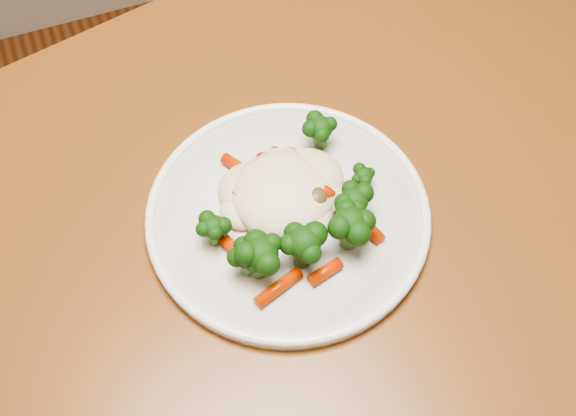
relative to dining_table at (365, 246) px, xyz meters
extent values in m
cube|color=brown|center=(0.00, 0.00, 0.09)|extent=(1.29, 1.01, 0.04)
cube|color=brown|center=(0.42, 0.43, -0.29)|extent=(0.07, 0.07, 0.71)
cylinder|color=white|center=(-0.09, 0.00, 0.11)|extent=(0.28, 0.28, 0.01)
ellipsoid|color=beige|center=(-0.09, 0.02, 0.14)|extent=(0.12, 0.11, 0.05)
ellipsoid|color=black|center=(-0.14, -0.05, 0.14)|extent=(0.05, 0.05, 0.05)
ellipsoid|color=black|center=(-0.10, -0.05, 0.14)|extent=(0.05, 0.05, 0.05)
ellipsoid|color=black|center=(-0.05, -0.05, 0.14)|extent=(0.05, 0.05, 0.05)
ellipsoid|color=black|center=(-0.04, -0.02, 0.14)|extent=(0.04, 0.04, 0.04)
ellipsoid|color=black|center=(-0.01, 0.01, 0.13)|extent=(0.03, 0.03, 0.03)
ellipsoid|color=black|center=(-0.03, 0.07, 0.14)|extent=(0.04, 0.04, 0.04)
ellipsoid|color=black|center=(-0.17, 0.00, 0.13)|extent=(0.04, 0.04, 0.03)
ellipsoid|color=black|center=(-0.15, -0.04, 0.14)|extent=(0.04, 0.04, 0.04)
cylinder|color=red|center=(-0.12, 0.06, 0.12)|extent=(0.04, 0.05, 0.01)
cylinder|color=red|center=(-0.09, 0.06, 0.12)|extent=(0.04, 0.04, 0.01)
cylinder|color=red|center=(-0.05, 0.05, 0.12)|extent=(0.04, 0.04, 0.01)
cylinder|color=red|center=(-0.15, -0.02, 0.12)|extent=(0.03, 0.04, 0.01)
cylinder|color=red|center=(-0.13, -0.07, 0.12)|extent=(0.05, 0.03, 0.01)
cylinder|color=red|center=(-0.08, -0.07, 0.12)|extent=(0.04, 0.02, 0.01)
cylinder|color=red|center=(-0.03, -0.04, 0.12)|extent=(0.02, 0.04, 0.01)
cylinder|color=red|center=(-0.06, 0.02, 0.13)|extent=(0.03, 0.05, 0.01)
cylinder|color=red|center=(-0.10, 0.05, 0.13)|extent=(0.02, 0.04, 0.01)
ellipsoid|color=brown|center=(-0.08, 0.01, 0.14)|extent=(0.03, 0.03, 0.02)
ellipsoid|color=brown|center=(-0.07, 0.00, 0.14)|extent=(0.02, 0.02, 0.02)
ellipsoid|color=brown|center=(-0.12, 0.01, 0.14)|extent=(0.02, 0.02, 0.01)
cube|color=tan|center=(-0.10, 0.04, 0.13)|extent=(0.02, 0.02, 0.01)
cube|color=tan|center=(-0.07, 0.06, 0.13)|extent=(0.02, 0.02, 0.01)
cube|color=tan|center=(-0.13, 0.03, 0.13)|extent=(0.02, 0.02, 0.01)
cube|color=tan|center=(-0.10, 0.05, 0.13)|extent=(0.02, 0.02, 0.01)
camera|label=1|loc=(-0.23, -0.35, 0.71)|focal=45.00mm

